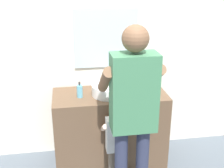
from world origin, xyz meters
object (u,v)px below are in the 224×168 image
Objects in this scene: child_toddler at (116,139)px; adult_parent at (133,103)px; soap_bottle at (80,91)px; toothbrush_cup at (137,86)px.

adult_parent is at bearing -67.33° from child_toddler.
soap_bottle is 0.19× the size of child_toddler.
child_toddler is (-0.31, -0.44, -0.36)m from toothbrush_cup.
toothbrush_cup reaches higher than soap_bottle.
soap_bottle is (-0.62, -0.08, 0.01)m from toothbrush_cup.
child_toddler is (0.32, -0.36, -0.37)m from soap_bottle.
soap_bottle is 0.74m from adult_parent.
adult_parent is (-0.21, -0.68, 0.12)m from toothbrush_cup.
child_toddler is at bearing -49.09° from soap_bottle.
adult_parent reaches higher than toothbrush_cup.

